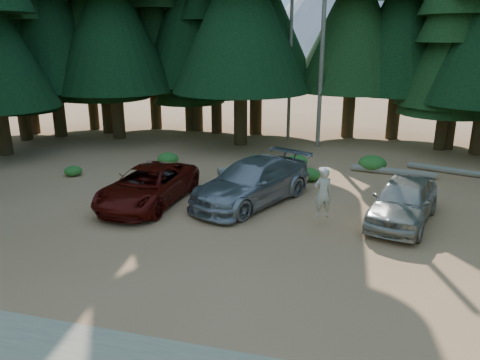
{
  "coord_description": "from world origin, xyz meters",
  "views": [
    {
      "loc": [
        3.38,
        -12.58,
        6.21
      ],
      "look_at": [
        -0.79,
        2.92,
        1.25
      ],
      "focal_mm": 35.0,
      "sensor_mm": 36.0,
      "label": 1
    }
  ],
  "objects": [
    {
      "name": "shrub_center_right",
      "position": [
        -1.81,
        9.63,
        0.25
      ],
      "size": [
        0.9,
        0.9,
        0.49
      ],
      "primitive_type": "ellipsoid",
      "color": "#1E6522",
      "rests_on": "ground"
    },
    {
      "name": "shrub_left",
      "position": [
        -5.59,
        6.65,
        0.25
      ],
      "size": [
        0.91,
        0.91,
        0.5
      ],
      "primitive_type": "ellipsoid",
      "color": "#1E6522",
      "rests_on": "ground"
    },
    {
      "name": "red_pickup",
      "position": [
        -4.46,
        2.96,
        0.72
      ],
      "size": [
        2.6,
        5.29,
        1.45
      ],
      "primitive_type": "imported",
      "rotation": [
        0.0,
        0.0,
        -0.04
      ],
      "color": "#560B07",
      "rests_on": "ground"
    },
    {
      "name": "forest_belt_north",
      "position": [
        0.0,
        15.0,
        0.0
      ],
      "size": [
        36.0,
        7.0,
        22.0
      ],
      "primitive_type": null,
      "color": "black",
      "rests_on": "ground"
    },
    {
      "name": "shrub_far_left",
      "position": [
        -6.06,
        8.51,
        0.29
      ],
      "size": [
        1.06,
        1.06,
        0.58
      ],
      "primitive_type": "ellipsoid",
      "color": "#1E6522",
      "rests_on": "ground"
    },
    {
      "name": "shrub_edge_west",
      "position": [
        -9.51,
        5.5,
        0.22
      ],
      "size": [
        0.81,
        0.81,
        0.45
      ],
      "primitive_type": "ellipsoid",
      "color": "#1E6522",
      "rests_on": "ground"
    },
    {
      "name": "shrub_far_right",
      "position": [
        3.9,
        10.0,
        0.36
      ],
      "size": [
        1.31,
        1.31,
        0.72
      ],
      "primitive_type": "ellipsoid",
      "color": "#1E6522",
      "rests_on": "ground"
    },
    {
      "name": "shrub_right",
      "position": [
        1.17,
        7.59,
        0.27
      ],
      "size": [
        0.99,
        0.99,
        0.55
      ],
      "primitive_type": "ellipsoid",
      "color": "#1E6522",
      "rests_on": "ground"
    },
    {
      "name": "ground",
      "position": [
        0.0,
        0.0,
        0.0
      ],
      "size": [
        160.0,
        160.0,
        0.0
      ],
      "primitive_type": "plane",
      "color": "#A47145",
      "rests_on": "ground"
    },
    {
      "name": "shrub_center_left",
      "position": [
        0.29,
        9.67,
        0.3
      ],
      "size": [
        1.08,
        1.08,
        0.6
      ],
      "primitive_type": "ellipsoid",
      "color": "#1E6522",
      "rests_on": "ground"
    },
    {
      "name": "log_mid",
      "position": [
        4.83,
        9.48,
        0.16
      ],
      "size": [
        3.82,
        0.88,
        0.31
      ],
      "primitive_type": "cylinder",
      "rotation": [
        0.0,
        1.57,
        -0.15
      ],
      "color": "gray",
      "rests_on": "ground"
    },
    {
      "name": "frisbee_player",
      "position": [
        2.21,
        2.5,
        1.17
      ],
      "size": [
        0.74,
        0.64,
        1.72
      ],
      "rotation": [
        0.0,
        0.0,
        3.57
      ],
      "color": "beige",
      "rests_on": "ground"
    },
    {
      "name": "log_left",
      "position": [
        -1.23,
        8.68,
        0.16
      ],
      "size": [
        3.83,
        2.86,
        0.32
      ],
      "primitive_type": "cylinder",
      "rotation": [
        0.0,
        1.57,
        0.62
      ],
      "color": "gray",
      "rests_on": "ground"
    },
    {
      "name": "log_right",
      "position": [
        7.81,
        10.26,
        0.15
      ],
      "size": [
        4.5,
        1.69,
        0.3
      ],
      "primitive_type": "cylinder",
      "rotation": [
        0.0,
        1.57,
        -0.31
      ],
      "color": "gray",
      "rests_on": "ground"
    },
    {
      "name": "mountain_peak",
      "position": [
        -2.59,
        88.23,
        12.71
      ],
      "size": [
        48.0,
        50.0,
        28.0
      ],
      "color": "#9B9DA3",
      "rests_on": "ground"
    },
    {
      "name": "snag_front",
      "position": [
        0.8,
        14.5,
        6.0
      ],
      "size": [
        0.24,
        0.24,
        12.0
      ],
      "primitive_type": "cylinder",
      "color": "gray",
      "rests_on": "ground"
    },
    {
      "name": "snag_back",
      "position": [
        -1.2,
        16.0,
        5.0
      ],
      "size": [
        0.2,
        0.2,
        10.0
      ],
      "primitive_type": "cylinder",
      "color": "gray",
      "rests_on": "ground"
    },
    {
      "name": "silver_minivan_right",
      "position": [
        4.88,
        3.54,
        0.78
      ],
      "size": [
        2.94,
        4.9,
        1.56
      ],
      "primitive_type": "imported",
      "rotation": [
        0.0,
        0.0,
        -0.26
      ],
      "color": "#AAA697",
      "rests_on": "ground"
    },
    {
      "name": "silver_minivan_center",
      "position": [
        -0.64,
        4.13,
        0.83
      ],
      "size": [
        4.48,
        6.14,
        1.65
      ],
      "primitive_type": "imported",
      "rotation": [
        0.0,
        0.0,
        -0.43
      ],
      "color": "#94969C",
      "rests_on": "ground"
    }
  ]
}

